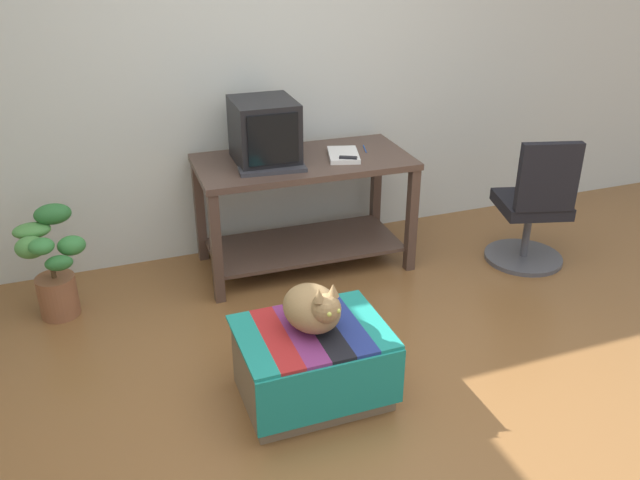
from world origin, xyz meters
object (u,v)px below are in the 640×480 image
(potted_plant, at_px, (52,266))
(stapler, at_px, (348,160))
(book, at_px, (343,155))
(cat, at_px, (314,308))
(keyboard, at_px, (272,169))
(ottoman_with_blanket, at_px, (313,364))
(office_chair, at_px, (534,211))
(desk, at_px, (304,194))
(tv_monitor, at_px, (264,132))

(potted_plant, height_order, stapler, stapler)
(book, height_order, cat, book)
(keyboard, xyz_separation_m, ottoman_with_blanket, (-0.17, -1.17, -0.56))
(cat, bearing_deg, potted_plant, 119.85)
(potted_plant, height_order, office_chair, office_chair)
(ottoman_with_blanket, bearing_deg, keyboard, 81.88)
(desk, relative_size, potted_plant, 2.12)
(keyboard, xyz_separation_m, book, (0.49, 0.09, 0.00))
(keyboard, bearing_deg, stapler, 3.77)
(office_chair, bearing_deg, ottoman_with_blanket, 39.22)
(desk, xyz_separation_m, ottoman_with_blanket, (-0.41, -1.31, -0.32))
(ottoman_with_blanket, distance_m, potted_plant, 1.68)
(book, bearing_deg, office_chair, -5.29)
(book, height_order, ottoman_with_blanket, book)
(desk, distance_m, office_chair, 1.51)
(keyboard, bearing_deg, cat, -91.25)
(desk, relative_size, book, 4.74)
(ottoman_with_blanket, bearing_deg, cat, 39.45)
(tv_monitor, xyz_separation_m, potted_plant, (-1.32, -0.13, -0.62))
(tv_monitor, distance_m, ottoman_with_blanket, 1.55)
(tv_monitor, distance_m, book, 0.52)
(cat, bearing_deg, office_chair, 9.68)
(keyboard, relative_size, book, 1.39)
(potted_plant, bearing_deg, office_chair, -8.20)
(potted_plant, bearing_deg, cat, -46.34)
(desk, distance_m, stapler, 0.39)
(stapler, bearing_deg, ottoman_with_blanket, 178.91)
(desk, relative_size, ottoman_with_blanket, 1.95)
(cat, bearing_deg, ottoman_with_blanket, -154.35)
(cat, bearing_deg, book, 48.72)
(book, xyz_separation_m, office_chair, (1.16, -0.46, -0.37))
(desk, bearing_deg, stapler, -33.49)
(keyboard, height_order, ottoman_with_blanket, keyboard)
(tv_monitor, bearing_deg, potted_plant, -172.97)
(office_chair, bearing_deg, keyboard, 2.87)
(keyboard, bearing_deg, office_chair, -6.38)
(desk, bearing_deg, keyboard, -148.08)
(tv_monitor, relative_size, ottoman_with_blanket, 0.62)
(ottoman_with_blanket, xyz_separation_m, office_chair, (1.82, 0.80, 0.19))
(tv_monitor, bearing_deg, book, -9.31)
(potted_plant, bearing_deg, book, 1.05)
(office_chair, relative_size, stapler, 8.09)
(book, relative_size, stapler, 2.62)
(office_chair, bearing_deg, stapler, -1.10)
(desk, distance_m, keyboard, 0.38)
(tv_monitor, distance_m, keyboard, 0.25)
(ottoman_with_blanket, bearing_deg, tv_monitor, 82.60)
(potted_plant, bearing_deg, desk, 3.31)
(desk, distance_m, cat, 1.36)
(tv_monitor, height_order, potted_plant, tv_monitor)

